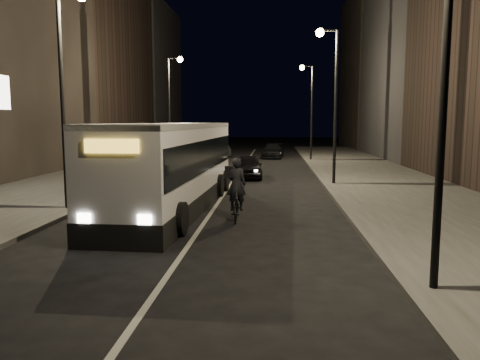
% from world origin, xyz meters
% --- Properties ---
extents(ground, '(180.00, 180.00, 0.00)m').
position_xyz_m(ground, '(0.00, 0.00, 0.00)').
color(ground, black).
rests_on(ground, ground).
extents(sidewalk_right, '(7.00, 70.00, 0.16)m').
position_xyz_m(sidewalk_right, '(8.50, 14.00, 0.08)').
color(sidewalk_right, '#383835').
rests_on(sidewalk_right, ground).
extents(sidewalk_left, '(7.00, 70.00, 0.16)m').
position_xyz_m(sidewalk_left, '(-8.50, 14.00, 0.08)').
color(sidewalk_left, '#383835').
rests_on(sidewalk_left, ground).
extents(building_row_right, '(8.00, 61.00, 21.00)m').
position_xyz_m(building_row_right, '(16.00, 27.50, 10.50)').
color(building_row_right, black).
rests_on(building_row_right, ground).
extents(building_row_left, '(8.00, 61.00, 22.00)m').
position_xyz_m(building_row_left, '(-16.00, 28.50, 11.00)').
color(building_row_left, black).
rests_on(building_row_left, ground).
extents(streetlight_right_near, '(1.20, 0.44, 8.12)m').
position_xyz_m(streetlight_right_near, '(5.33, -4.00, 5.36)').
color(streetlight_right_near, black).
rests_on(streetlight_right_near, sidewalk_right).
extents(streetlight_right_mid, '(1.20, 0.44, 8.12)m').
position_xyz_m(streetlight_right_mid, '(5.33, 12.00, 5.36)').
color(streetlight_right_mid, black).
rests_on(streetlight_right_mid, sidewalk_right).
extents(streetlight_right_far, '(1.20, 0.44, 8.12)m').
position_xyz_m(streetlight_right_far, '(5.33, 28.00, 5.36)').
color(streetlight_right_far, black).
rests_on(streetlight_right_far, sidewalk_right).
extents(streetlight_left_near, '(1.20, 0.44, 8.12)m').
position_xyz_m(streetlight_left_near, '(-5.33, 4.00, 5.36)').
color(streetlight_left_near, black).
rests_on(streetlight_left_near, sidewalk_left).
extents(streetlight_left_far, '(1.20, 0.44, 8.12)m').
position_xyz_m(streetlight_left_far, '(-5.33, 22.00, 5.36)').
color(streetlight_left_far, black).
rests_on(streetlight_left_far, sidewalk_left).
extents(city_bus, '(3.37, 12.70, 3.39)m').
position_xyz_m(city_bus, '(-1.60, 4.94, 1.85)').
color(city_bus, silver).
rests_on(city_bus, ground).
extents(cyclist_on_bicycle, '(0.76, 1.96, 2.22)m').
position_xyz_m(cyclist_on_bicycle, '(1.08, 2.87, 0.74)').
color(cyclist_on_bicycle, black).
rests_on(cyclist_on_bicycle, ground).
extents(car_near, '(1.90, 4.25, 1.42)m').
position_xyz_m(car_near, '(0.80, 15.37, 0.71)').
color(car_near, black).
rests_on(car_near, ground).
extents(car_mid, '(1.45, 3.84, 1.25)m').
position_xyz_m(car_mid, '(-2.59, 30.95, 0.62)').
color(car_mid, '#3D3D3F').
rests_on(car_mid, ground).
extents(car_far, '(2.27, 4.86, 1.37)m').
position_xyz_m(car_far, '(2.26, 31.30, 0.69)').
color(car_far, black).
rests_on(car_far, ground).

